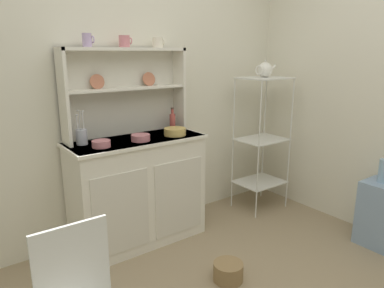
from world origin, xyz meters
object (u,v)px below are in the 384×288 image
Objects in this scene: hutch_shelf_unit at (124,85)px; utensil_jar at (82,136)px; floor_basket at (228,272)px; bakers_rack at (262,133)px; hutch_cabinet at (138,190)px; jam_bottle at (173,121)px; bowl_mixing_large at (101,144)px; flower_vase at (384,169)px; porcelain_teapot at (265,70)px; cup_lilac_0 at (87,40)px.

hutch_shelf_unit is 3.96× the size of utensil_jar.
hutch_shelf_unit is at bearing 102.71° from floor_basket.
floor_basket is (-1.05, -0.72, -0.69)m from bakers_rack.
hutch_cabinet is 0.64m from jam_bottle.
hutch_shelf_unit reaches higher than hutch_cabinet.
bowl_mixing_large reaches higher than flower_vase.
bowl_mixing_large is at bearing -61.32° from utensil_jar.
flower_vase is (1.29, -0.34, 0.57)m from floor_basket.
utensil_jar is at bearing 173.38° from bakers_rack.
porcelain_teapot reaches higher than bowl_mixing_large.
utensil_jar reaches higher than flower_vase.
hutch_shelf_unit reaches higher than bakers_rack.
jam_bottle is at bearing -3.05° from cup_lilac_0.
cup_lilac_0 reaches higher than hutch_cabinet.
flower_vase is (1.51, -1.33, -0.62)m from hutch_shelf_unit.
utensil_jar is at bearing 173.37° from porcelain_teapot.
porcelain_teapot is (1.27, -0.12, 0.91)m from hutch_cabinet.
flower_vase is at bearing -31.04° from bowl_mixing_large.
utensil_jar is 2.30m from flower_vase.
hutch_shelf_unit reaches higher than floor_basket.
utensil_jar is (-0.78, -0.01, -0.02)m from jam_bottle.
jam_bottle is (0.39, 0.09, 0.49)m from hutch_cabinet.
hutch_shelf_unit is at bearing 138.60° from flower_vase.
porcelain_teapot is at bearing 180.00° from bakers_rack.
porcelain_teapot is (1.67, -0.19, 0.43)m from utensil_jar.
floor_basket is at bearing 165.26° from flower_vase.
flower_vase is (1.12, -1.26, -0.31)m from jam_bottle.
bowl_mixing_large is at bearing -166.68° from hutch_cabinet.
flower_vase is at bearing -48.27° from jam_bottle.
jam_bottle is at bearing 167.13° from bakers_rack.
utensil_jar is at bearing -157.62° from cup_lilac_0.
hutch_cabinet is at bearing 174.81° from porcelain_teapot.
porcelain_teapot reaches higher than utensil_jar.
utensil_jar is at bearing 168.76° from hutch_cabinet.
bowl_mixing_large is (-0.03, -0.20, -0.70)m from cup_lilac_0.
bakers_rack is 1.69m from utensil_jar.
bowl_mixing_large is at bearing -97.29° from cup_lilac_0.
flower_vase is at bearing -41.40° from hutch_shelf_unit.
bakers_rack is at bearing -12.35° from hutch_shelf_unit.
hutch_shelf_unit is (0.00, 0.16, 0.81)m from hutch_cabinet.
porcelain_teapot is (1.27, -0.28, 0.09)m from hutch_shelf_unit.
utensil_jar is (-0.39, -0.09, -0.34)m from hutch_shelf_unit.
hutch_cabinet is at bearing 142.28° from flower_vase.
porcelain_teapot is at bearing -1.53° from bowl_mixing_large.
hutch_shelf_unit is 4.87× the size of floor_basket.
floor_basket is 1.57× the size of bowl_mixing_large.
utensil_jar is at bearing -167.68° from hutch_shelf_unit.
cup_lilac_0 is at bearing 22.38° from utensil_jar.
flower_vase is at bearing -14.74° from floor_basket.
floor_basket is 1.81m from porcelain_teapot.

